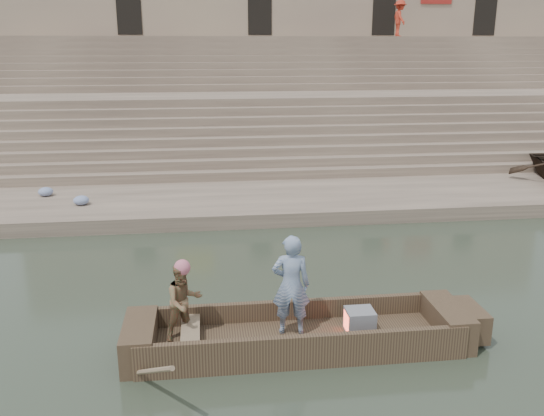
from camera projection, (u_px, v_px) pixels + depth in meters
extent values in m
plane|color=#2B3629|center=(511.00, 325.00, 10.13)|extent=(120.00, 120.00, 0.00)
cube|color=gray|center=(377.00, 198.00, 17.70)|extent=(32.00, 4.00, 0.40)
cube|color=gray|center=(327.00, 126.00, 24.51)|extent=(32.00, 3.00, 2.80)
cube|color=gray|center=(300.00, 86.00, 30.85)|extent=(32.00, 3.00, 5.20)
cube|color=gray|center=(358.00, 177.00, 19.80)|extent=(32.00, 0.50, 0.70)
cube|color=gray|center=(355.00, 170.00, 20.23)|extent=(32.00, 0.50, 1.00)
cube|color=gray|center=(351.00, 163.00, 20.67)|extent=(32.00, 0.50, 1.30)
cube|color=gray|center=(348.00, 156.00, 21.10)|extent=(32.00, 0.50, 1.60)
cube|color=gray|center=(345.00, 150.00, 21.54)|extent=(32.00, 0.50, 1.90)
cube|color=gray|center=(342.00, 144.00, 21.97)|extent=(32.00, 0.50, 2.20)
cube|color=gray|center=(339.00, 138.00, 22.41)|extent=(32.00, 0.50, 2.50)
cube|color=gray|center=(336.00, 132.00, 22.84)|extent=(32.00, 0.50, 2.80)
cube|color=gray|center=(319.00, 118.00, 26.14)|extent=(32.00, 0.50, 3.10)
cube|color=gray|center=(317.00, 113.00, 26.57)|extent=(32.00, 0.50, 3.40)
cube|color=gray|center=(315.00, 109.00, 27.01)|extent=(32.00, 0.50, 3.70)
cube|color=gray|center=(313.00, 105.00, 27.44)|extent=(32.00, 0.50, 4.00)
cube|color=gray|center=(311.00, 101.00, 27.88)|extent=(32.00, 0.50, 4.30)
cube|color=gray|center=(309.00, 97.00, 28.31)|extent=(32.00, 0.50, 4.60)
cube|color=gray|center=(307.00, 93.00, 28.75)|extent=(32.00, 0.50, 4.90)
cube|color=gray|center=(305.00, 89.00, 29.18)|extent=(32.00, 0.50, 5.20)
cube|color=tan|center=(289.00, 30.00, 33.82)|extent=(32.00, 5.00, 11.20)
cube|color=black|center=(129.00, 9.00, 30.14)|extent=(1.30, 0.18, 2.60)
cube|color=black|center=(260.00, 10.00, 30.97)|extent=(1.30, 0.18, 2.60)
cube|color=black|center=(384.00, 11.00, 31.80)|extent=(1.30, 0.18, 2.60)
cube|color=black|center=(485.00, 12.00, 32.52)|extent=(1.30, 0.18, 2.60)
cube|color=brown|center=(298.00, 342.00, 9.34)|extent=(5.00, 1.30, 0.22)
cube|color=brown|center=(305.00, 352.00, 8.70)|extent=(5.20, 0.12, 0.56)
cube|color=brown|center=(292.00, 315.00, 9.88)|extent=(5.20, 0.12, 0.56)
cube|color=brown|center=(140.00, 341.00, 8.99)|extent=(0.50, 1.30, 0.60)
cube|color=brown|center=(447.00, 322.00, 9.59)|extent=(0.50, 1.30, 0.60)
cube|color=brown|center=(469.00, 320.00, 9.63)|extent=(0.35, 0.90, 0.50)
cube|color=#937A5B|center=(190.00, 332.00, 9.05)|extent=(0.30, 1.20, 0.08)
cylinder|color=#937A5B|center=(144.00, 372.00, 8.15)|extent=(1.03, 2.10, 1.36)
sphere|color=#CE657A|center=(182.00, 268.00, 8.91)|extent=(0.26, 0.26, 0.26)
imported|color=navy|center=(291.00, 285.00, 9.19)|extent=(0.66, 0.48, 1.70)
imported|color=#2A7F48|center=(184.00, 302.00, 9.07)|extent=(0.77, 0.70, 1.29)
cube|color=slate|center=(360.00, 321.00, 9.38)|extent=(0.46, 0.42, 0.40)
cube|color=#E5593F|center=(347.00, 322.00, 9.35)|extent=(0.04, 0.34, 0.32)
imported|color=#B2301E|center=(400.00, 18.00, 30.51)|extent=(0.72, 1.23, 1.90)
ellipsoid|color=#3F5999|center=(46.00, 192.00, 17.14)|extent=(0.44, 0.44, 0.26)
ellipsoid|color=#3F5999|center=(81.00, 200.00, 16.20)|extent=(0.44, 0.44, 0.26)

